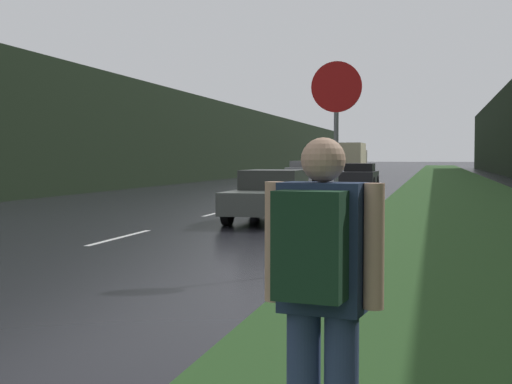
{
  "coord_description": "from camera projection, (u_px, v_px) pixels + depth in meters",
  "views": [
    {
      "loc": [
        6.38,
        0.65,
        1.67
      ],
      "look_at": [
        2.49,
        16.15,
        0.9
      ],
      "focal_mm": 50.0,
      "sensor_mm": 36.0,
      "label": 1
    }
  ],
  "objects": [
    {
      "name": "lane_stripe_e",
      "position": [
        270.0,
        199.0,
        28.48
      ],
      "size": [
        0.12,
        3.0,
        0.01
      ],
      "primitive_type": "cube",
      "color": "silver",
      "rests_on": "ground_plane"
    },
    {
      "name": "delivery_truck",
      "position": [
        353.0,
        157.0,
        77.27
      ],
      "size": [
        2.59,
        7.99,
        3.24
      ],
      "color": "#6E684F",
      "rests_on": "ground_plane"
    },
    {
      "name": "car_passing_near",
      "position": [
        273.0,
        195.0,
        18.73
      ],
      "size": [
        1.86,
        4.45,
        1.35
      ],
      "rotation": [
        0.0,
        0.0,
        3.14
      ],
      "color": "#4C514C",
      "rests_on": "ground_plane"
    },
    {
      "name": "hitchhiker_with_backpack",
      "position": [
        320.0,
        290.0,
        3.52
      ],
      "size": [
        0.61,
        0.46,
        1.77
      ],
      "rotation": [
        0.0,
        0.0,
        -0.15
      ],
      "color": "navy",
      "rests_on": "ground_plane"
    },
    {
      "name": "car_passing_far",
      "position": [
        360.0,
        175.0,
        40.31
      ],
      "size": [
        1.95,
        4.33,
        1.35
      ],
      "rotation": [
        0.0,
        0.0,
        3.14
      ],
      "color": "black",
      "rests_on": "ground_plane"
    },
    {
      "name": "treeline_far_side",
      "position": [
        196.0,
        140.0,
        51.85
      ],
      "size": [
        2.0,
        140.0,
        5.98
      ],
      "primitive_type": "cube",
      "color": "black",
      "rests_on": "ground_plane"
    },
    {
      "name": "lane_stripe_c",
      "position": [
        120.0,
        237.0,
        14.92
      ],
      "size": [
        0.12,
        3.0,
        0.01
      ],
      "primitive_type": "cube",
      "color": "silver",
      "rests_on": "ground_plane"
    },
    {
      "name": "stop_sign",
      "position": [
        336.0,
        140.0,
        10.52
      ],
      "size": [
        0.75,
        0.07,
        3.09
      ],
      "color": "slate",
      "rests_on": "ground_plane"
    },
    {
      "name": "grass_verge",
      "position": [
        456.0,
        189.0,
        37.92
      ],
      "size": [
        6.0,
        240.0,
        0.02
      ],
      "primitive_type": "cube",
      "color": "#26471E",
      "rests_on": "ground_plane"
    },
    {
      "name": "car_oncoming",
      "position": [
        304.0,
        171.0,
        48.53
      ],
      "size": [
        1.98,
        4.14,
        1.45
      ],
      "color": "#9E9EA3",
      "rests_on": "ground_plane"
    },
    {
      "name": "lane_stripe_f",
      "position": [
        302.0,
        191.0,
        35.26
      ],
      "size": [
        0.12,
        3.0,
        0.01
      ],
      "primitive_type": "cube",
      "color": "silver",
      "rests_on": "ground_plane"
    },
    {
      "name": "lane_stripe_d",
      "position": [
        219.0,
        212.0,
        21.7
      ],
      "size": [
        0.12,
        3.0,
        0.01
      ],
      "primitive_type": "cube",
      "color": "silver",
      "rests_on": "ground_plane"
    }
  ]
}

